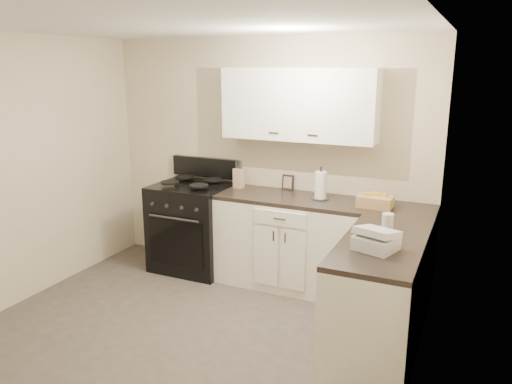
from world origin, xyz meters
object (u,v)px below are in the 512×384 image
at_px(stove, 193,228).
at_px(paper_towel, 320,186).
at_px(wicker_basket, 375,202).
at_px(knife_block, 239,178).
at_px(countertop_grill, 376,243).

bearing_deg(stove, paper_towel, 2.33).
height_order(paper_towel, wicker_basket, paper_towel).
xyz_separation_m(paper_towel, wicker_basket, (0.55, -0.06, -0.08)).
height_order(knife_block, countertop_grill, knife_block).
bearing_deg(countertop_grill, wicker_basket, 119.73).
bearing_deg(wicker_basket, stove, 179.91).
height_order(knife_block, wicker_basket, knife_block).
relative_size(stove, wicker_basket, 3.13).
bearing_deg(stove, knife_block, 17.01).
height_order(paper_towel, countertop_grill, paper_towel).
relative_size(stove, knife_block, 4.75).
xyz_separation_m(stove, knife_block, (0.49, 0.15, 0.58)).
xyz_separation_m(knife_block, countertop_grill, (1.71, -1.25, -0.05)).
distance_m(stove, countertop_grill, 2.52).
xyz_separation_m(stove, wicker_basket, (1.98, -0.00, 0.53)).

